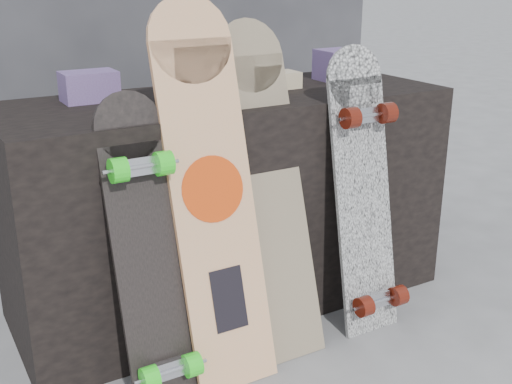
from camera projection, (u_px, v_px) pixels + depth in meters
ground at (301, 360)px, 2.12m from camera, size 60.00×60.00×0.00m
vendor_table at (229, 201)px, 2.39m from camera, size 1.60×0.60×0.80m
merch_box_purple at (89, 86)px, 2.15m from camera, size 0.18×0.12×0.10m
merch_box_small at (336, 65)px, 2.55m from camera, size 0.14×0.14×0.12m
merch_box_flat at (270, 81)px, 2.37m from camera, size 0.22×0.10×0.06m
longboard_geisha at (211, 183)px, 1.93m from camera, size 0.27×0.34×1.16m
longboard_celtic at (268, 180)px, 2.09m from camera, size 0.24×0.35×1.08m
longboard_cascadia at (365, 189)px, 2.20m from camera, size 0.22×0.27×0.99m
skateboard_dark at (148, 249)px, 1.84m from camera, size 0.20×0.30×0.90m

